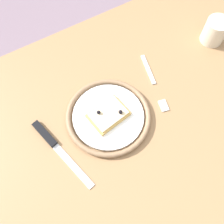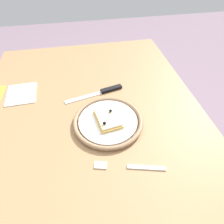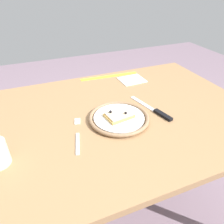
# 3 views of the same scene
# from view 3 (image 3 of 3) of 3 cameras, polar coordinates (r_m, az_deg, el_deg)

# --- Properties ---
(ground_plane) EXTENTS (6.00, 6.00, 0.00)m
(ground_plane) POSITION_cam_3_polar(r_m,az_deg,el_deg) (1.44, 0.41, -26.09)
(ground_plane) COLOR slate
(dining_table) EXTENTS (1.20, 0.82, 0.75)m
(dining_table) POSITION_cam_3_polar(r_m,az_deg,el_deg) (0.94, 0.57, -5.26)
(dining_table) COLOR #936D47
(dining_table) RESTS_ON ground_plane
(plate) EXTENTS (0.24, 0.24, 0.02)m
(plate) POSITION_cam_3_polar(r_m,az_deg,el_deg) (0.84, 1.60, -1.64)
(plate) COLOR white
(plate) RESTS_ON dining_table
(pizza_slice_near) EXTENTS (0.11, 0.09, 0.03)m
(pizza_slice_near) POSITION_cam_3_polar(r_m,az_deg,el_deg) (0.84, 1.95, -0.83)
(pizza_slice_near) COLOR tan
(pizza_slice_near) RESTS_ON plate
(knife) EXTENTS (0.07, 0.24, 0.01)m
(knife) POSITION_cam_3_polar(r_m,az_deg,el_deg) (0.91, 11.99, 0.11)
(knife) COLOR silver
(knife) RESTS_ON dining_table
(fork) EXTENTS (0.07, 0.20, 0.00)m
(fork) POSITION_cam_3_polar(r_m,az_deg,el_deg) (0.78, -9.21, -6.01)
(fork) COLOR silver
(fork) RESTS_ON dining_table
(measuring_tape) EXTENTS (0.33, 0.04, 0.00)m
(measuring_tape) POSITION_cam_3_polar(r_m,az_deg,el_deg) (1.22, -0.71, 9.57)
(measuring_tape) COLOR yellow
(measuring_tape) RESTS_ON dining_table
(napkin) EXTENTS (0.13, 0.12, 0.00)m
(napkin) POSITION_cam_3_polar(r_m,az_deg,el_deg) (1.18, 5.38, 8.59)
(napkin) COLOR white
(napkin) RESTS_ON dining_table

